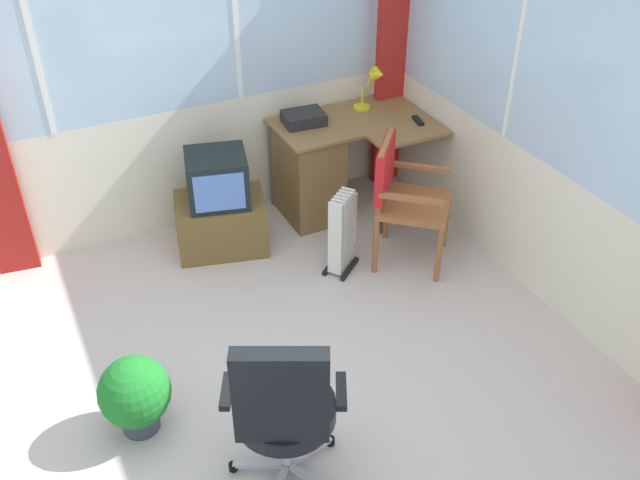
{
  "coord_description": "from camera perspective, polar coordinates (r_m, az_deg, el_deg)",
  "views": [
    {
      "loc": [
        -0.97,
        -2.55,
        3.08
      ],
      "look_at": [
        0.53,
        0.47,
        0.7
      ],
      "focal_mm": 39.49,
      "sensor_mm": 36.0,
      "label": 1
    }
  ],
  "objects": [
    {
      "name": "space_heater",
      "position": [
        4.9,
        1.87,
        0.76
      ],
      "size": [
        0.32,
        0.3,
        0.61
      ],
      "color": "silver",
      "rests_on": "ground"
    },
    {
      "name": "ground",
      "position": [
        4.14,
        -3.82,
        -13.62
      ],
      "size": [
        5.01,
        5.1,
        0.06
      ],
      "primitive_type": "cube",
      "color": "beige"
    },
    {
      "name": "wooden_armchair",
      "position": [
        4.88,
        6.31,
        4.32
      ],
      "size": [
        0.68,
        0.68,
        0.92
      ],
      "color": "#9B5B31",
      "rests_on": "ground"
    },
    {
      "name": "office_chair",
      "position": [
        3.35,
        -2.99,
        -13.36
      ],
      "size": [
        0.63,
        0.6,
        1.02
      ],
      "color": "#B7B7BF",
      "rests_on": "ground"
    },
    {
      "name": "potted_plant",
      "position": [
        3.94,
        -14.76,
        -11.98
      ],
      "size": [
        0.39,
        0.39,
        0.47
      ],
      "color": "#39434B",
      "rests_on": "ground"
    },
    {
      "name": "curtain_corner",
      "position": [
        5.64,
        6.02,
        16.2
      ],
      "size": [
        0.27,
        0.07,
        2.51
      ],
      "primitive_type": "cube",
      "rotation": [
        0.0,
        0.0,
        -0.0
      ],
      "color": "red",
      "rests_on": "ground"
    },
    {
      "name": "desk_lamp",
      "position": [
        5.51,
        4.46,
        12.65
      ],
      "size": [
        0.23,
        0.2,
        0.35
      ],
      "color": "yellow",
      "rests_on": "desk"
    },
    {
      "name": "north_window_panel",
      "position": [
        5.05,
        -14.08,
        13.61
      ],
      "size": [
        4.01,
        0.07,
        2.61
      ],
      "color": "silver",
      "rests_on": "ground"
    },
    {
      "name": "east_window_panel",
      "position": [
        4.32,
        21.32,
        8.48
      ],
      "size": [
        0.07,
        4.1,
        2.61
      ],
      "color": "silver",
      "rests_on": "ground"
    },
    {
      "name": "desk",
      "position": [
        5.45,
        -0.51,
        5.83
      ],
      "size": [
        1.16,
        0.83,
        0.75
      ],
      "color": "olive",
      "rests_on": "ground"
    },
    {
      "name": "paper_tray",
      "position": [
        5.33,
        -1.33,
        9.85
      ],
      "size": [
        0.32,
        0.26,
        0.09
      ],
      "primitive_type": "cube",
      "rotation": [
        0.0,
        0.0,
        -0.09
      ],
      "color": "black",
      "rests_on": "desk"
    },
    {
      "name": "tv_on_stand",
      "position": [
        5.13,
        -8.11,
        2.56
      ],
      "size": [
        0.73,
        0.59,
        0.77
      ],
      "color": "brown",
      "rests_on": "ground"
    },
    {
      "name": "tv_remote",
      "position": [
        5.42,
        7.95,
        9.57
      ],
      "size": [
        0.07,
        0.16,
        0.02
      ],
      "primitive_type": "cube",
      "rotation": [
        0.0,
        0.0,
        -0.2
      ],
      "color": "black",
      "rests_on": "desk"
    }
  ]
}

